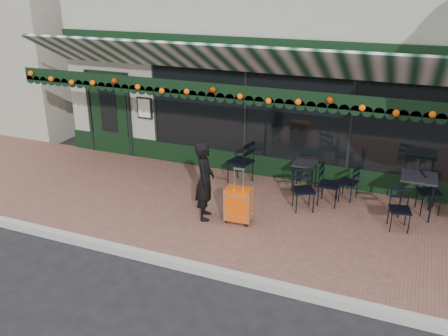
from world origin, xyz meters
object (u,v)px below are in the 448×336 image
at_px(chair_b_front, 304,191).
at_px(chair_a_right, 430,193).
at_px(chair_b_right, 330,185).
at_px(cafe_table_a, 419,180).
at_px(chair_a_front, 400,210).
at_px(cafe_table_b, 305,165).
at_px(chair_a_left, 348,182).
at_px(chair_b_left, 240,162).
at_px(suitcase, 238,205).
at_px(woman, 205,181).

bearing_deg(chair_b_front, chair_a_right, -6.18).
height_order(chair_a_right, chair_b_right, chair_b_right).
xyz_separation_m(chair_b_right, chair_b_front, (-0.43, -0.44, -0.02)).
distance_m(cafe_table_a, chair_a_right, 0.44).
xyz_separation_m(cafe_table_a, chair_a_front, (-0.26, -0.76, -0.35)).
height_order(cafe_table_b, chair_a_left, chair_a_left).
bearing_deg(chair_b_left, chair_b_front, 76.22).
bearing_deg(chair_b_left, chair_a_right, 102.75).
distance_m(cafe_table_b, chair_b_front, 1.03).
xyz_separation_m(suitcase, cafe_table_a, (3.12, 1.67, 0.36)).
height_order(cafe_table_a, chair_a_front, cafe_table_a).
relative_size(woman, chair_a_right, 1.84).
bearing_deg(chair_a_right, chair_b_front, 91.91).
xyz_separation_m(cafe_table_b, chair_b_front, (0.22, -0.99, -0.15)).
relative_size(suitcase, chair_a_left, 1.48).
bearing_deg(chair_b_front, chair_a_front, -29.77).
xyz_separation_m(woman, chair_a_left, (2.44, 1.93, -0.40)).
height_order(cafe_table_a, cafe_table_b, cafe_table_a).
relative_size(woman, chair_a_left, 2.06).
distance_m(chair_a_right, chair_a_front, 1.09).
height_order(suitcase, chair_b_right, suitcase).
bearing_deg(chair_b_left, cafe_table_b, 109.19).
relative_size(cafe_table_a, chair_b_front, 0.98).
bearing_deg(chair_a_right, suitcase, 101.27).
distance_m(cafe_table_a, chair_b_left, 3.79).
xyz_separation_m(cafe_table_a, chair_b_right, (-1.67, -0.20, -0.30)).
xyz_separation_m(cafe_table_a, chair_a_right, (0.24, 0.20, -0.31)).
xyz_separation_m(woman, chair_a_right, (4.04, 1.92, -0.35)).
xyz_separation_m(suitcase, chair_a_left, (1.76, 1.88, 0.00)).
relative_size(cafe_table_a, chair_a_front, 1.05).
relative_size(cafe_table_b, chair_a_left, 0.83).
distance_m(woman, chair_a_right, 4.48).
bearing_deg(chair_a_left, chair_b_left, -74.38).
distance_m(suitcase, cafe_table_a, 3.56).
height_order(cafe_table_b, chair_a_right, chair_a_right).
xyz_separation_m(cafe_table_b, chair_a_right, (2.56, -0.15, -0.14)).
height_order(suitcase, chair_a_left, suitcase).
bearing_deg(suitcase, chair_a_left, 42.96).
height_order(cafe_table_b, chair_b_left, chair_b_left).
height_order(cafe_table_a, chair_b_right, chair_b_right).
xyz_separation_m(suitcase, chair_a_front, (2.86, 0.91, 0.01)).
xyz_separation_m(suitcase, chair_b_left, (-0.65, 1.85, 0.13)).
bearing_deg(cafe_table_a, chair_a_left, 171.20).
bearing_deg(cafe_table_a, chair_b_front, -163.07).
bearing_deg(cafe_table_a, cafe_table_b, 171.37).
relative_size(suitcase, chair_a_front, 1.44).
distance_m(chair_a_left, chair_a_right, 1.60).
bearing_deg(woman, chair_a_left, -71.17).
bearing_deg(chair_b_front, cafe_table_b, 76.47).
relative_size(cafe_table_b, chair_b_left, 0.63).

